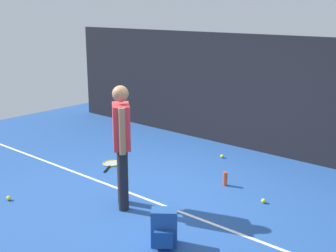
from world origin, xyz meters
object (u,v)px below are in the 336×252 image
object	(u,v)px
tennis_ball_near_player	(222,156)
tennis_ball_by_fence	(9,198)
tennis_ball_mid_court	(264,201)
water_bottle	(225,179)
tennis_racket	(111,164)
backpack	(164,229)
tennis_player	(122,139)

from	to	relation	value
tennis_ball_near_player	tennis_ball_by_fence	xyz separation A→B (m)	(-1.23, -3.58, 0.00)
tennis_ball_mid_court	water_bottle	size ratio (longest dim) A/B	0.30
tennis_ball_near_player	water_bottle	xyz separation A→B (m)	(0.79, -1.07, 0.08)
tennis_racket	tennis_ball_near_player	size ratio (longest dim) A/B	9.31
backpack	tennis_ball_mid_court	bearing A→B (deg)	42.32
tennis_ball_mid_court	water_bottle	world-z (taller)	water_bottle
tennis_player	backpack	distance (m)	1.44
backpack	tennis_ball_near_player	world-z (taller)	backpack
tennis_player	tennis_ball_near_player	world-z (taller)	tennis_player
tennis_player	tennis_racket	world-z (taller)	tennis_player
tennis_racket	water_bottle	size ratio (longest dim) A/B	2.80
backpack	tennis_ball_mid_court	world-z (taller)	backpack
tennis_racket	tennis_ball_near_player	xyz separation A→B (m)	(1.27, 1.59, 0.02)
tennis_player	tennis_ball_by_fence	world-z (taller)	tennis_player
tennis_ball_by_fence	tennis_player	bearing A→B (deg)	34.82
water_bottle	tennis_racket	bearing A→B (deg)	-165.94
tennis_racket	tennis_ball_by_fence	bearing A→B (deg)	149.34
tennis_racket	backpack	xyz separation A→B (m)	(2.56, -1.47, 0.20)
tennis_ball_mid_court	backpack	bearing A→B (deg)	-98.99
tennis_player	tennis_ball_mid_court	world-z (taller)	tennis_player
backpack	tennis_ball_by_fence	bearing A→B (deg)	153.17
tennis_ball_by_fence	tennis_ball_mid_court	size ratio (longest dim) A/B	1.00
tennis_player	tennis_ball_mid_court	bearing A→B (deg)	-95.83
backpack	tennis_ball_by_fence	size ratio (longest dim) A/B	6.67
tennis_racket	tennis_ball_by_fence	xyz separation A→B (m)	(0.04, -2.00, 0.02)
backpack	tennis_ball_by_fence	world-z (taller)	backpack
tennis_ball_near_player	water_bottle	bearing A→B (deg)	-53.51
tennis_ball_by_fence	tennis_ball_near_player	bearing A→B (deg)	71.05
tennis_racket	tennis_ball_mid_court	xyz separation A→B (m)	(2.84, 0.33, 0.02)
tennis_ball_by_fence	water_bottle	size ratio (longest dim) A/B	0.30
backpack	tennis_ball_mid_court	size ratio (longest dim) A/B	6.67
tennis_ball_by_fence	water_bottle	bearing A→B (deg)	51.20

